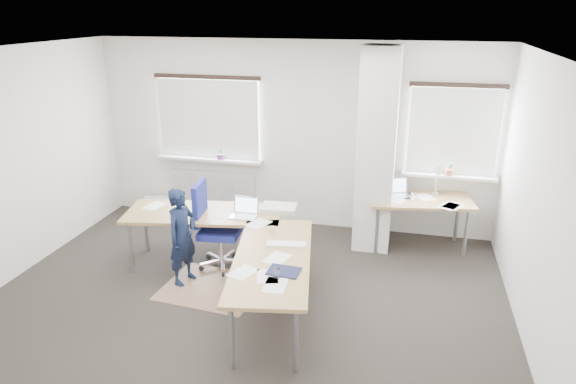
% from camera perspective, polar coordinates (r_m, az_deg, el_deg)
% --- Properties ---
extents(ground, '(6.00, 6.00, 0.00)m').
position_cam_1_polar(ground, '(6.05, -5.13, -12.46)').
color(ground, '#2A2722').
rests_on(ground, ground).
extents(room_shell, '(6.04, 5.04, 2.82)m').
position_cam_1_polar(room_shell, '(5.69, -2.47, 4.78)').
color(room_shell, silver).
rests_on(room_shell, ground).
extents(floor_mat, '(1.23, 1.07, 0.01)m').
position_cam_1_polar(floor_mat, '(6.43, -8.46, -10.44)').
color(floor_mat, '#856448').
rests_on(floor_mat, ground).
extents(white_crate, '(0.57, 0.48, 0.29)m').
position_cam_1_polar(white_crate, '(8.63, -14.12, -1.65)').
color(white_crate, white).
rests_on(white_crate, ground).
extents(desk_main, '(2.82, 2.63, 0.96)m').
position_cam_1_polar(desk_main, '(6.11, -5.42, -4.73)').
color(desk_main, olive).
rests_on(desk_main, ground).
extents(desk_side, '(1.50, 0.93, 1.22)m').
position_cam_1_polar(desk_side, '(7.33, 14.45, -1.05)').
color(desk_side, olive).
rests_on(desk_side, ground).
extents(task_chair, '(0.62, 0.62, 1.15)m').
position_cam_1_polar(task_chair, '(6.77, -7.81, -5.73)').
color(task_chair, navy).
rests_on(task_chair, ground).
extents(person, '(0.41, 0.51, 1.22)m').
position_cam_1_polar(person, '(6.36, -11.66, -4.87)').
color(person, black).
rests_on(person, ground).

